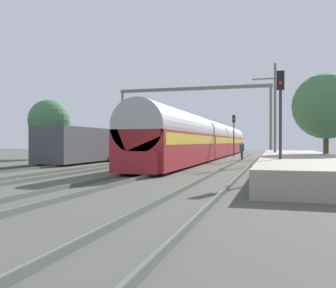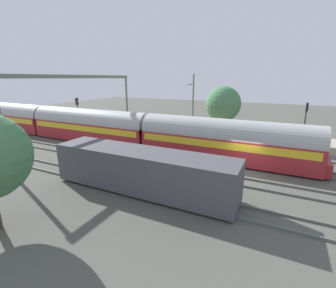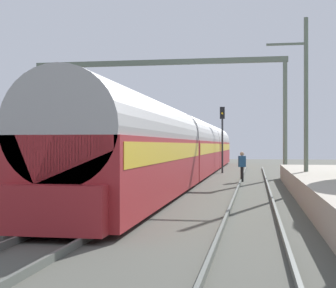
# 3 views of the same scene
# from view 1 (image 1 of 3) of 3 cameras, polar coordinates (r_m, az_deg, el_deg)

# --- Properties ---
(ground) EXTENTS (120.00, 120.00, 0.00)m
(ground) POSITION_cam_1_polar(r_m,az_deg,el_deg) (24.67, -4.79, -3.68)
(ground) COLOR #4D4E46
(track_far_west) EXTENTS (1.52, 60.00, 0.16)m
(track_far_west) POSITION_cam_1_polar(r_m,az_deg,el_deg) (27.59, -17.36, -3.11)
(track_far_west) COLOR #5A6059
(track_far_west) RESTS_ON ground
(track_west) EXTENTS (1.52, 60.00, 0.16)m
(track_west) POSITION_cam_1_polar(r_m,az_deg,el_deg) (25.50, -9.29, -3.38)
(track_west) COLOR #5A6059
(track_west) RESTS_ON ground
(track_east) EXTENTS (1.52, 60.00, 0.16)m
(track_east) POSITION_cam_1_polar(r_m,az_deg,el_deg) (24.00, -0.00, -3.60)
(track_east) COLOR #5A6059
(track_east) RESTS_ON ground
(track_far_east) EXTENTS (1.52, 60.00, 0.16)m
(track_far_east) POSITION_cam_1_polar(r_m,az_deg,el_deg) (23.19, 10.23, -3.74)
(track_far_east) COLOR #5A6059
(track_far_east) RESTS_ON ground
(platform) EXTENTS (4.40, 28.00, 0.90)m
(platform) POSITION_cam_1_polar(r_m,az_deg,el_deg) (25.10, 19.40, -2.60)
(platform) COLOR #A39989
(platform) RESTS_ON ground
(passenger_train) EXTENTS (2.93, 49.20, 3.82)m
(passenger_train) POSITION_cam_1_polar(r_m,az_deg,el_deg) (42.05, 6.95, 0.64)
(passenger_train) COLOR maroon
(passenger_train) RESTS_ON ground
(freight_car) EXTENTS (2.80, 13.00, 2.70)m
(freight_car) POSITION_cam_1_polar(r_m,az_deg,el_deg) (32.49, -11.80, -0.14)
(freight_car) COLOR #47474C
(freight_car) RESTS_ON ground
(person_crossing) EXTENTS (0.45, 0.34, 1.73)m
(person_crossing) POSITION_cam_1_polar(r_m,az_deg,el_deg) (36.46, 11.28, -0.79)
(person_crossing) COLOR black
(person_crossing) RESTS_ON ground
(railway_signal_near) EXTENTS (0.36, 0.30, 5.10)m
(railway_signal_near) POSITION_cam_1_polar(r_m,az_deg,el_deg) (18.52, 16.89, 5.08)
(railway_signal_near) COLOR #2D2D33
(railway_signal_near) RESTS_ON ground
(railway_signal_far) EXTENTS (0.36, 0.30, 4.99)m
(railway_signal_far) POSITION_cam_1_polar(r_m,az_deg,el_deg) (45.63, 10.08, 2.15)
(railway_signal_far) COLOR #2D2D33
(railway_signal_far) RESTS_ON ground
(catenary_gantry) EXTENTS (17.22, 0.28, 7.86)m
(catenary_gantry) POSITION_cam_1_polar(r_m,az_deg,el_deg) (41.60, 3.79, 6.13)
(catenary_gantry) COLOR slate
(catenary_gantry) RESTS_ON ground
(catenary_pole_east_mid) EXTENTS (1.90, 0.20, 8.00)m
(catenary_pole_east_mid) POSITION_cam_1_polar(r_m,az_deg,el_deg) (30.88, 16.04, 4.81)
(catenary_pole_east_mid) COLOR slate
(catenary_pole_east_mid) RESTS_ON ground
(tree_west_background) EXTENTS (4.27, 4.27, 6.07)m
(tree_west_background) POSITION_cam_1_polar(r_m,az_deg,el_deg) (39.94, -17.78, 3.45)
(tree_west_background) COLOR #4C3826
(tree_west_background) RESTS_ON ground
(tree_east_background) EXTENTS (4.58, 4.58, 6.52)m
(tree_east_background) POSITION_cam_1_polar(r_m,az_deg,el_deg) (28.14, 23.12, 5.38)
(tree_east_background) COLOR #4C3826
(tree_east_background) RESTS_ON ground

